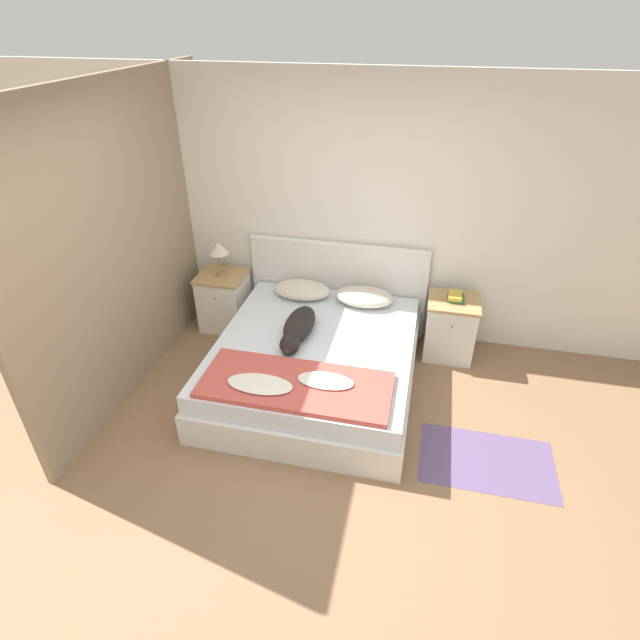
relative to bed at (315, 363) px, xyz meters
name	(u,v)px	position (x,y,z in m)	size (l,w,h in m)	color
ground_plane	(292,472)	(0.07, -1.05, -0.23)	(16.00, 16.00, 0.00)	#896647
wall_back	(348,212)	(0.07, 1.08, 1.04)	(9.00, 0.06, 2.55)	silver
wall_side_left	(130,239)	(-1.61, 0.00, 1.04)	(0.06, 3.10, 2.55)	gray
bed	(315,363)	(0.00, 0.00, 0.00)	(1.75, 1.97, 0.47)	silver
headboard	(338,284)	(0.00, 1.01, 0.28)	(1.83, 0.06, 0.98)	silver
nightstand_left	(224,300)	(-1.17, 0.76, 0.08)	(0.48, 0.46, 0.61)	silver
nightstand_right	(450,327)	(1.17, 0.76, 0.08)	(0.48, 0.46, 0.61)	silver
pillow_left	(302,290)	(-0.32, 0.75, 0.31)	(0.58, 0.37, 0.15)	beige
pillow_right	(364,297)	(0.32, 0.75, 0.31)	(0.58, 0.37, 0.15)	beige
quilt	(294,384)	(-0.01, -0.64, 0.27)	(1.47, 0.61, 0.07)	#BC4C42
dog	(298,327)	(-0.17, 0.06, 0.32)	(0.25, 0.82, 0.18)	black
book_stack	(455,297)	(1.18, 0.77, 0.41)	(0.16, 0.19, 0.06)	#337547
table_lamp	(219,249)	(-1.17, 0.76, 0.66)	(0.21, 0.21, 0.36)	#9E7A4C
rug	(486,461)	(1.50, -0.62, -0.23)	(1.01, 0.62, 0.00)	#604C75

